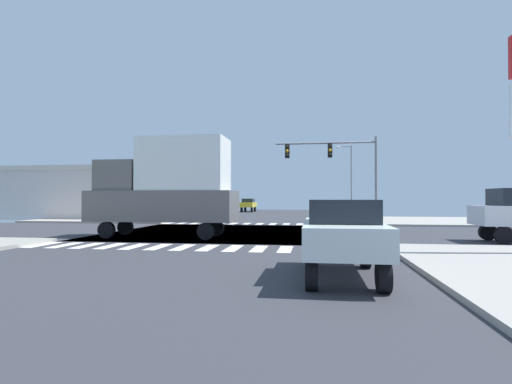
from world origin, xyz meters
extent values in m
cube|color=#33343A|center=(0.00, 0.00, -0.03)|extent=(14.00, 90.00, 0.05)
cube|color=#33343A|center=(0.00, 0.00, -0.03)|extent=(90.00, 12.00, 0.05)
cube|color=#A09B91|center=(13.00, 12.00, 0.07)|extent=(12.00, 12.00, 0.14)
cube|color=#A7968B|center=(-13.00, 12.00, 0.07)|extent=(12.00, 12.00, 0.14)
cube|color=white|center=(-6.75, -7.30, 0.00)|extent=(0.50, 2.00, 0.01)
cube|color=white|center=(-5.75, -7.30, 0.00)|extent=(0.50, 2.00, 0.01)
cube|color=white|center=(-4.75, -7.30, 0.00)|extent=(0.50, 2.00, 0.01)
cube|color=white|center=(-3.75, -7.30, 0.00)|extent=(0.50, 2.00, 0.01)
cube|color=white|center=(-2.75, -7.30, 0.00)|extent=(0.50, 2.00, 0.01)
cube|color=white|center=(-1.75, -7.30, 0.00)|extent=(0.50, 2.00, 0.01)
cube|color=white|center=(-0.75, -7.30, 0.00)|extent=(0.50, 2.00, 0.01)
cube|color=white|center=(0.25, -7.30, 0.00)|extent=(0.50, 2.00, 0.01)
cube|color=white|center=(1.25, -7.30, 0.00)|extent=(0.50, 2.00, 0.01)
cube|color=white|center=(2.25, -7.30, 0.00)|extent=(0.50, 2.00, 0.01)
cube|color=white|center=(3.25, -7.30, 0.00)|extent=(0.50, 2.00, 0.01)
cube|color=white|center=(4.25, -7.30, 0.00)|extent=(0.50, 2.00, 0.01)
cube|color=white|center=(5.25, -7.30, 0.00)|extent=(0.50, 2.00, 0.01)
cube|color=white|center=(6.25, -7.30, 0.00)|extent=(0.50, 2.00, 0.01)
cube|color=white|center=(-6.75, 7.30, 0.00)|extent=(0.50, 2.00, 0.01)
cube|color=white|center=(-5.75, 7.30, 0.00)|extent=(0.50, 2.00, 0.01)
cube|color=white|center=(-4.75, 7.30, 0.00)|extent=(0.50, 2.00, 0.01)
cube|color=white|center=(-3.75, 7.30, 0.00)|extent=(0.50, 2.00, 0.01)
cube|color=white|center=(-2.75, 7.30, 0.00)|extent=(0.50, 2.00, 0.01)
cube|color=white|center=(-1.75, 7.30, 0.00)|extent=(0.50, 2.00, 0.01)
cube|color=white|center=(-0.75, 7.30, 0.00)|extent=(0.50, 2.00, 0.01)
cube|color=white|center=(0.25, 7.30, 0.00)|extent=(0.50, 2.00, 0.01)
cube|color=white|center=(1.25, 7.30, 0.00)|extent=(0.50, 2.00, 0.01)
cube|color=white|center=(2.25, 7.30, 0.00)|extent=(0.50, 2.00, 0.01)
cube|color=white|center=(3.25, 7.30, 0.00)|extent=(0.50, 2.00, 0.01)
cube|color=white|center=(4.25, 7.30, 0.00)|extent=(0.50, 2.00, 0.01)
cube|color=white|center=(5.25, 7.30, 0.00)|extent=(0.50, 2.00, 0.01)
cube|color=white|center=(6.25, 7.30, 0.00)|extent=(0.50, 2.00, 0.01)
cylinder|color=gray|center=(8.68, 6.96, 3.16)|extent=(0.20, 0.20, 6.32)
cylinder|color=gray|center=(5.09, 6.96, 5.92)|extent=(7.18, 0.14, 0.14)
cube|color=black|center=(5.45, 6.96, 5.37)|extent=(0.32, 0.40, 1.00)
sphere|color=black|center=(5.45, 6.71, 5.68)|extent=(0.22, 0.22, 0.22)
sphere|color=orange|center=(5.45, 6.71, 5.37)|extent=(0.22, 0.22, 0.22)
sphere|color=black|center=(5.45, 6.71, 5.06)|extent=(0.22, 0.22, 0.22)
cube|color=black|center=(2.36, 6.96, 5.37)|extent=(0.32, 0.40, 1.00)
sphere|color=black|center=(2.36, 6.71, 5.68)|extent=(0.22, 0.22, 0.22)
sphere|color=orange|center=(2.36, 6.71, 5.37)|extent=(0.22, 0.22, 0.22)
sphere|color=black|center=(2.36, 6.71, 5.06)|extent=(0.22, 0.22, 0.22)
cylinder|color=gray|center=(8.20, 20.85, 3.76)|extent=(0.16, 0.16, 7.52)
cylinder|color=gray|center=(7.50, 20.85, 7.42)|extent=(1.40, 0.10, 0.10)
ellipsoid|color=silver|center=(6.80, 20.85, 7.37)|extent=(0.60, 0.32, 0.20)
cube|color=beige|center=(-17.62, 13.49, 2.20)|extent=(12.58, 8.50, 4.39)
cube|color=beige|center=(-17.62, 13.49, 4.59)|extent=(12.88, 8.80, 0.40)
cube|color=black|center=(-9.83, 10.24, 0.90)|extent=(0.24, 2.20, 1.80)
cylinder|color=black|center=(12.16, -4.30, 0.37)|extent=(0.74, 0.26, 0.74)
cylinder|color=black|center=(12.16, -2.70, 0.37)|extent=(0.74, 0.26, 0.74)
cylinder|color=black|center=(4.28, -10.95, 0.34)|extent=(0.26, 0.68, 0.68)
cylinder|color=black|center=(5.72, -10.95, 0.34)|extent=(0.26, 0.68, 0.68)
cylinder|color=black|center=(4.28, -13.88, 0.34)|extent=(0.26, 0.68, 0.68)
cylinder|color=black|center=(5.72, -13.88, 0.34)|extent=(0.26, 0.68, 0.68)
cube|color=silver|center=(5.00, -12.42, 1.01)|extent=(1.80, 4.30, 0.66)
cube|color=black|center=(5.00, -12.42, 1.61)|extent=(1.55, 2.24, 0.54)
cylinder|color=black|center=(-5.50, -4.46, 0.40)|extent=(0.80, 0.26, 0.80)
cylinder|color=black|center=(-5.50, -2.54, 0.40)|extent=(0.80, 0.26, 0.80)
cylinder|color=black|center=(-0.61, -4.46, 0.40)|extent=(0.80, 0.26, 0.80)
cylinder|color=black|center=(-0.61, -2.54, 0.40)|extent=(0.80, 0.26, 0.80)
cube|color=#605B59|center=(-3.06, -3.50, 1.54)|extent=(7.20, 2.40, 1.49)
cube|color=white|center=(-1.98, -3.50, 3.57)|extent=(4.18, 2.30, 2.56)
cube|color=#605B59|center=(-5.22, -3.50, 3.03)|extent=(2.02, 2.11, 1.49)
cylinder|color=black|center=(-4.28, 32.21, 0.34)|extent=(0.26, 0.68, 0.68)
cylinder|color=black|center=(-5.72, 32.21, 0.34)|extent=(0.26, 0.68, 0.68)
cylinder|color=black|center=(-4.28, 35.14, 0.34)|extent=(0.26, 0.68, 0.68)
cylinder|color=black|center=(-5.72, 35.14, 0.34)|extent=(0.26, 0.68, 0.68)
cube|color=gold|center=(-5.00, 33.68, 1.01)|extent=(1.80, 4.30, 0.66)
cube|color=black|center=(-5.00, 33.68, 1.61)|extent=(1.55, 2.24, 0.54)
camera|label=1|loc=(4.35, -22.24, 1.91)|focal=27.95mm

